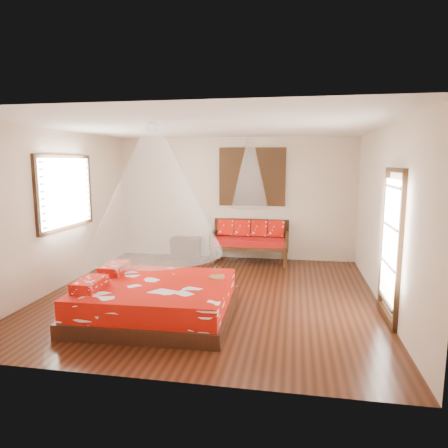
# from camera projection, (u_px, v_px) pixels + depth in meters

# --- Properties ---
(room) EXTENTS (5.54, 5.54, 2.84)m
(room) POSITION_uv_depth(u_px,v_px,m) (210.00, 213.00, 6.60)
(room) COLOR black
(room) RESTS_ON ground
(bed) EXTENTS (2.24, 2.04, 0.65)m
(bed) POSITION_uv_depth(u_px,v_px,m) (156.00, 299.00, 5.83)
(bed) COLOR black
(bed) RESTS_ON floor
(daybed) EXTENTS (1.72, 0.76, 0.94)m
(daybed) POSITION_uv_depth(u_px,v_px,m) (250.00, 239.00, 8.97)
(daybed) COLOR black
(daybed) RESTS_ON floor
(storage_chest) EXTENTS (0.74, 0.57, 0.48)m
(storage_chest) POSITION_uv_depth(u_px,v_px,m) (186.00, 248.00, 9.35)
(storage_chest) COLOR black
(storage_chest) RESTS_ON floor
(shutter_panel) EXTENTS (1.52, 0.06, 1.32)m
(shutter_panel) POSITION_uv_depth(u_px,v_px,m) (252.00, 177.00, 9.09)
(shutter_panel) COLOR black
(shutter_panel) RESTS_ON wall_back
(window_left) EXTENTS (0.10, 1.74, 1.34)m
(window_left) POSITION_uv_depth(u_px,v_px,m) (66.00, 192.00, 7.21)
(window_left) COLOR black
(window_left) RESTS_ON wall_left
(glazed_door) EXTENTS (0.08, 1.02, 2.16)m
(glazed_door) POSITION_uv_depth(u_px,v_px,m) (391.00, 246.00, 5.59)
(glazed_door) COLOR black
(glazed_door) RESTS_ON floor
(wine_tray) EXTENTS (0.24, 0.24, 0.19)m
(wine_tray) POSITION_uv_depth(u_px,v_px,m) (217.00, 275.00, 6.02)
(wine_tray) COLOR brown
(wine_tray) RESTS_ON bed
(mosquito_net_main) EXTENTS (1.94, 1.94, 1.80)m
(mosquito_net_main) POSITION_uv_depth(u_px,v_px,m) (154.00, 190.00, 5.58)
(mosquito_net_main) COLOR white
(mosquito_net_main) RESTS_ON ceiling
(mosquito_net_daybed) EXTENTS (0.81, 0.81, 1.50)m
(mosquito_net_daybed) POSITION_uv_depth(u_px,v_px,m) (250.00, 173.00, 8.62)
(mosquito_net_daybed) COLOR white
(mosquito_net_daybed) RESTS_ON ceiling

